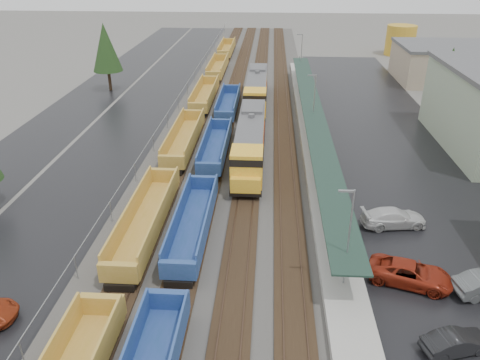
{
  "coord_description": "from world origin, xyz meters",
  "views": [
    {
      "loc": [
        4.01,
        -6.38,
        21.55
      ],
      "look_at": [
        1.43,
        33.01,
        2.0
      ],
      "focal_mm": 35.0,
      "sensor_mm": 36.0,
      "label": 1
    }
  ],
  "objects_px": {
    "well_string_blue": "(193,224)",
    "parked_car_east_b": "(410,274)",
    "storage_tank": "(400,40)",
    "parked_car_east_a": "(456,343)",
    "locomotive_lead": "(250,142)",
    "well_string_yellow": "(184,139)",
    "parked_car_east_c": "(394,218)",
    "locomotive_trail": "(257,90)"
  },
  "relations": [
    {
      "from": "well_string_blue",
      "to": "parked_car_east_b",
      "type": "bearing_deg",
      "value": -17.25
    },
    {
      "from": "storage_tank",
      "to": "parked_car_east_a",
      "type": "relative_size",
      "value": 1.55
    },
    {
      "from": "locomotive_lead",
      "to": "well_string_yellow",
      "type": "height_order",
      "value": "locomotive_lead"
    },
    {
      "from": "parked_car_east_b",
      "to": "parked_car_east_c",
      "type": "distance_m",
      "value": 7.78
    },
    {
      "from": "locomotive_lead",
      "to": "locomotive_trail",
      "type": "relative_size",
      "value": 1.0
    },
    {
      "from": "well_string_yellow",
      "to": "storage_tank",
      "type": "xyz_separation_m",
      "value": [
        38.8,
        58.05,
        2.0
      ]
    },
    {
      "from": "well_string_yellow",
      "to": "well_string_blue",
      "type": "height_order",
      "value": "well_string_yellow"
    },
    {
      "from": "locomotive_lead",
      "to": "parked_car_east_a",
      "type": "xyz_separation_m",
      "value": [
        13.44,
        -26.72,
        -1.77
      ]
    },
    {
      "from": "locomotive_trail",
      "to": "well_string_blue",
      "type": "xyz_separation_m",
      "value": [
        -4.0,
        -36.3,
        -1.27
      ]
    },
    {
      "from": "parked_car_east_a",
      "to": "parked_car_east_b",
      "type": "relative_size",
      "value": 0.71
    },
    {
      "from": "locomotive_lead",
      "to": "well_string_yellow",
      "type": "distance_m",
      "value": 8.83
    },
    {
      "from": "well_string_blue",
      "to": "locomotive_lead",
      "type": "bearing_deg",
      "value": 75.35
    },
    {
      "from": "storage_tank",
      "to": "parked_car_east_a",
      "type": "distance_m",
      "value": 90.02
    },
    {
      "from": "parked_car_east_c",
      "to": "well_string_blue",
      "type": "bearing_deg",
      "value": 89.98
    },
    {
      "from": "locomotive_trail",
      "to": "parked_car_east_a",
      "type": "distance_m",
      "value": 49.61
    },
    {
      "from": "locomotive_lead",
      "to": "locomotive_trail",
      "type": "bearing_deg",
      "value": 90.0
    },
    {
      "from": "parked_car_east_c",
      "to": "locomotive_trail",
      "type": "bearing_deg",
      "value": 12.06
    },
    {
      "from": "well_string_yellow",
      "to": "parked_car_east_b",
      "type": "relative_size",
      "value": 21.84
    },
    {
      "from": "well_string_yellow",
      "to": "storage_tank",
      "type": "bearing_deg",
      "value": 56.24
    },
    {
      "from": "well_string_yellow",
      "to": "parked_car_east_c",
      "type": "bearing_deg",
      "value": -37.64
    },
    {
      "from": "well_string_blue",
      "to": "locomotive_trail",
      "type": "bearing_deg",
      "value": 83.71
    },
    {
      "from": "parked_car_east_a",
      "to": "parked_car_east_c",
      "type": "relative_size",
      "value": 0.75
    },
    {
      "from": "storage_tank",
      "to": "parked_car_east_c",
      "type": "distance_m",
      "value": 76.36
    },
    {
      "from": "locomotive_trail",
      "to": "locomotive_lead",
      "type": "bearing_deg",
      "value": -90.0
    },
    {
      "from": "parked_car_east_a",
      "to": "locomotive_trail",
      "type": "bearing_deg",
      "value": -0.99
    },
    {
      "from": "locomotive_lead",
      "to": "parked_car_east_a",
      "type": "distance_m",
      "value": 29.96
    },
    {
      "from": "locomotive_lead",
      "to": "well_string_yellow",
      "type": "relative_size",
      "value": 0.16
    },
    {
      "from": "locomotive_trail",
      "to": "parked_car_east_c",
      "type": "xyz_separation_m",
      "value": [
        12.95,
        -33.63,
        -1.65
      ]
    },
    {
      "from": "well_string_blue",
      "to": "storage_tank",
      "type": "relative_size",
      "value": 12.48
    },
    {
      "from": "storage_tank",
      "to": "locomotive_lead",
      "type": "bearing_deg",
      "value": -116.58
    },
    {
      "from": "locomotive_trail",
      "to": "well_string_yellow",
      "type": "height_order",
      "value": "locomotive_trail"
    },
    {
      "from": "locomotive_lead",
      "to": "well_string_blue",
      "type": "xyz_separation_m",
      "value": [
        -4.0,
        -15.3,
        -1.27
      ]
    },
    {
      "from": "locomotive_lead",
      "to": "storage_tank",
      "type": "distance_m",
      "value": 68.86
    },
    {
      "from": "parked_car_east_a",
      "to": "locomotive_lead",
      "type": "bearing_deg",
      "value": 9.98
    },
    {
      "from": "locomotive_trail",
      "to": "parked_car_east_a",
      "type": "xyz_separation_m",
      "value": [
        13.44,
        -47.72,
        -1.77
      ]
    },
    {
      "from": "locomotive_lead",
      "to": "parked_car_east_c",
      "type": "height_order",
      "value": "locomotive_lead"
    },
    {
      "from": "locomotive_lead",
      "to": "parked_car_east_a",
      "type": "relative_size",
      "value": 4.89
    },
    {
      "from": "well_string_yellow",
      "to": "parked_car_east_b",
      "type": "xyz_separation_m",
      "value": [
        20.38,
        -23.92,
        -0.42
      ]
    },
    {
      "from": "locomotive_trail",
      "to": "well_string_blue",
      "type": "height_order",
      "value": "locomotive_trail"
    },
    {
      "from": "locomotive_lead",
      "to": "storage_tank",
      "type": "relative_size",
      "value": 3.16
    },
    {
      "from": "locomotive_trail",
      "to": "well_string_yellow",
      "type": "xyz_separation_m",
      "value": [
        -8.0,
        -17.47,
        -1.23
      ]
    },
    {
      "from": "well_string_yellow",
      "to": "well_string_blue",
      "type": "xyz_separation_m",
      "value": [
        4.0,
        -18.83,
        -0.05
      ]
    }
  ]
}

